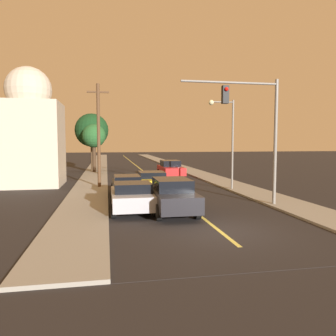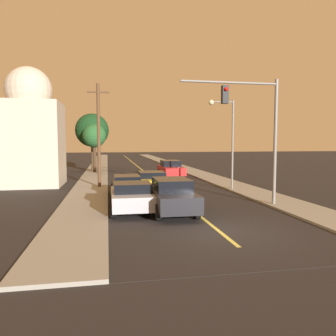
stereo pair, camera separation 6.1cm
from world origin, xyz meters
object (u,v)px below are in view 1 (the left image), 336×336
car_far_oncoming (171,169)px  car_near_lane_front (171,195)px  car_outer_lane_front (133,196)px  car_near_lane_second (151,180)px  domed_building_left (30,132)px  streetlamp_right (226,131)px  car_outer_lane_second (127,185)px  utility_pole_left (99,134)px  tree_left_near (94,136)px  traffic_signal_mast (255,120)px  tree_left_far (92,130)px

car_far_oncoming → car_near_lane_front: bearing=79.1°
car_near_lane_front → car_outer_lane_front: car_near_lane_front is taller
car_near_lane_second → domed_building_left: 10.54m
car_near_lane_second → car_far_oncoming: car_far_oncoming is taller
car_outer_lane_front → streetlamp_right: 9.84m
car_outer_lane_second → streetlamp_right: size_ratio=0.75×
car_outer_lane_front → utility_pole_left: (-1.76, 8.72, 3.26)m
car_near_lane_front → utility_pole_left: (-3.59, 9.22, 3.17)m
car_near_lane_front → tree_left_near: 22.35m
tree_left_near → domed_building_left: size_ratio=0.58×
traffic_signal_mast → tree_left_far: size_ratio=0.99×
car_outer_lane_front → car_outer_lane_second: car_outer_lane_front is taller
streetlamp_right → utility_pole_left: utility_pole_left is taller
tree_left_near → tree_left_far: size_ratio=0.80×
utility_pole_left → car_far_oncoming: bearing=44.3°
traffic_signal_mast → tree_left_near: size_ratio=1.24×
car_far_oncoming → traffic_signal_mast: size_ratio=0.78×
car_outer_lane_front → traffic_signal_mast: traffic_signal_mast is taller
car_outer_lane_second → utility_pole_left: 5.71m
tree_left_far → car_outer_lane_front: bearing=-83.0°
car_outer_lane_front → traffic_signal_mast: 7.42m
car_near_lane_front → domed_building_left: 15.05m
tree_left_far → car_outer_lane_second: bearing=-81.4°
utility_pole_left → domed_building_left: bearing=154.7°
car_far_oncoming → car_near_lane_second: bearing=70.4°
domed_building_left → car_near_lane_second: bearing=-27.3°
car_far_oncoming → car_outer_lane_second: bearing=65.7°
car_far_oncoming → tree_left_near: bearing=-39.0°
domed_building_left → car_far_oncoming: bearing=18.4°
car_near_lane_front → streetlamp_right: bearing=51.3°
tree_left_near → car_outer_lane_second: bearing=-81.3°
car_near_lane_second → car_outer_lane_front: car_outer_lane_front is taller
streetlamp_right → domed_building_left: domed_building_left is taller
car_near_lane_front → car_outer_lane_second: (-1.83, 4.90, -0.13)m
car_far_oncoming → domed_building_left: domed_building_left is taller
car_outer_lane_second → tree_left_near: (-2.56, 16.79, 3.30)m
car_far_oncoming → tree_left_far: bearing=-46.9°
utility_pole_left → tree_left_far: bearing=94.4°
streetlamp_right → utility_pole_left: size_ratio=0.83×
tree_left_far → tree_left_near: bearing=-81.9°
tree_left_near → traffic_signal_mast: bearing=-67.0°
car_outer_lane_front → car_outer_lane_second: size_ratio=0.86×
car_near_lane_second → car_outer_lane_front: (-1.83, -6.63, 0.02)m
traffic_signal_mast → utility_pole_left: 11.83m
car_near_lane_front → streetlamp_right: size_ratio=0.81×
car_outer_lane_front → utility_pole_left: 9.47m
car_far_oncoming → domed_building_left: size_ratio=0.55×
car_near_lane_front → tree_left_far: tree_left_far is taller
car_near_lane_front → car_far_oncoming: size_ratio=0.99×
tree_left_far → domed_building_left: (-4.14, -12.22, -0.61)m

